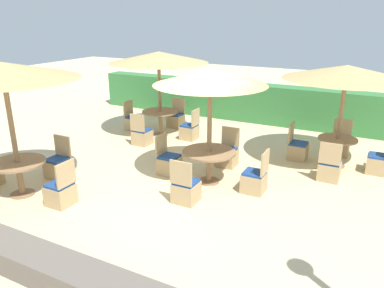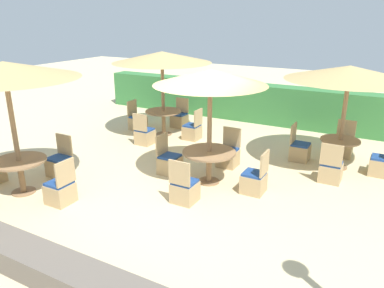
{
  "view_description": "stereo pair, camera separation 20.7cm",
  "coord_description": "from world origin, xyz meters",
  "px_view_note": "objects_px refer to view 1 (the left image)",
  "views": [
    {
      "loc": [
        3.49,
        -6.13,
        3.53
      ],
      "look_at": [
        0.0,
        0.6,
        0.9
      ],
      "focal_mm": 35.0,
      "sensor_mm": 36.0,
      "label": 1
    },
    {
      "loc": [
        3.67,
        -6.03,
        3.53
      ],
      "look_at": [
        0.0,
        0.6,
        0.9
      ],
      "focal_mm": 35.0,
      "sensor_mm": 36.0,
      "label": 2
    }
  ],
  "objects_px": {
    "patio_chair_back_right_south": "(329,169)",
    "patio_chair_back_right_west": "(297,149)",
    "patio_chair_center_south": "(186,190)",
    "patio_chair_front_left_north": "(58,166)",
    "patio_chair_back_left_west": "(134,122)",
    "parasol_center": "(210,78)",
    "round_table_center": "(209,157)",
    "patio_chair_back_right_north": "(340,145)",
    "patio_chair_back_left_north": "(176,119)",
    "patio_chair_center_west": "(169,163)",
    "patio_chair_front_left_east": "(61,192)",
    "patio_chair_center_east": "(255,180)",
    "parasol_back_right": "(347,73)",
    "patio_chair_center_north": "(227,155)",
    "patio_chair_back_left_east": "(190,131)",
    "patio_chair_back_left_south": "(142,136)",
    "patio_chair_back_right_east": "(378,163)",
    "parasol_front_left": "(2,71)",
    "parasol_back_left": "(159,57)",
    "round_table_back_right": "(337,145)",
    "round_table_back_left": "(160,116)",
    "round_table_front_left": "(19,169)"
  },
  "relations": [
    {
      "from": "round_table_front_left",
      "to": "parasol_center",
      "type": "bearing_deg",
      "value": 36.51
    },
    {
      "from": "patio_chair_center_north",
      "to": "patio_chair_back_left_east",
      "type": "height_order",
      "value": "same"
    },
    {
      "from": "round_table_back_right",
      "to": "parasol_back_right",
      "type": "bearing_deg",
      "value": 0.0
    },
    {
      "from": "patio_chair_center_north",
      "to": "patio_chair_back_right_east",
      "type": "relative_size",
      "value": 1.0
    },
    {
      "from": "patio_chair_center_east",
      "to": "parasol_front_left",
      "type": "distance_m",
      "value": 5.33
    },
    {
      "from": "patio_chair_center_west",
      "to": "patio_chair_back_left_north",
      "type": "distance_m",
      "value": 3.88
    },
    {
      "from": "parasol_front_left",
      "to": "parasol_back_left",
      "type": "height_order",
      "value": "parasol_front_left"
    },
    {
      "from": "patio_chair_front_left_east",
      "to": "patio_chair_front_left_north",
      "type": "bearing_deg",
      "value": 47.95
    },
    {
      "from": "patio_chair_back_right_south",
      "to": "patio_chair_front_left_north",
      "type": "xyz_separation_m",
      "value": [
        -5.53,
        -2.65,
        0.0
      ]
    },
    {
      "from": "parasol_back_left",
      "to": "round_table_front_left",
      "type": "bearing_deg",
      "value": -94.5
    },
    {
      "from": "patio_chair_center_east",
      "to": "patio_chair_center_west",
      "type": "relative_size",
      "value": 1.0
    },
    {
      "from": "round_table_center",
      "to": "patio_chair_back_right_east",
      "type": "height_order",
      "value": "patio_chair_back_right_east"
    },
    {
      "from": "patio_chair_front_left_north",
      "to": "patio_chair_back_left_west",
      "type": "height_order",
      "value": "same"
    },
    {
      "from": "patio_chair_center_south",
      "to": "patio_chair_front_left_north",
      "type": "distance_m",
      "value": 3.18
    },
    {
      "from": "parasol_back_right",
      "to": "parasol_front_left",
      "type": "height_order",
      "value": "parasol_front_left"
    },
    {
      "from": "patio_chair_back_right_east",
      "to": "parasol_back_left",
      "type": "bearing_deg",
      "value": 88.17
    },
    {
      "from": "parasol_center",
      "to": "round_table_center",
      "type": "xyz_separation_m",
      "value": [
        0.0,
        0.0,
        -1.73
      ]
    },
    {
      "from": "patio_chair_back_right_north",
      "to": "patio_chair_back_left_north",
      "type": "distance_m",
      "value": 5.17
    },
    {
      "from": "patio_chair_back_right_north",
      "to": "patio_chair_front_left_east",
      "type": "bearing_deg",
      "value": 50.67
    },
    {
      "from": "patio_chair_center_south",
      "to": "round_table_back_left",
      "type": "height_order",
      "value": "patio_chair_center_south"
    },
    {
      "from": "patio_chair_back_right_north",
      "to": "patio_chair_back_left_south",
      "type": "xyz_separation_m",
      "value": [
        -5.12,
        -1.74,
        0.0
      ]
    },
    {
      "from": "patio_chair_back_left_east",
      "to": "round_table_back_right",
      "type": "bearing_deg",
      "value": -92.91
    },
    {
      "from": "parasol_back_left",
      "to": "patio_chair_back_left_north",
      "type": "bearing_deg",
      "value": 91.19
    },
    {
      "from": "patio_chair_back_right_east",
      "to": "patio_chair_back_left_east",
      "type": "relative_size",
      "value": 1.0
    },
    {
      "from": "patio_chair_back_right_west",
      "to": "patio_chair_front_left_north",
      "type": "height_order",
      "value": "same"
    },
    {
      "from": "patio_chair_center_west",
      "to": "parasol_back_right",
      "type": "distance_m",
      "value": 4.56
    },
    {
      "from": "patio_chair_back_right_east",
      "to": "patio_chair_back_left_east",
      "type": "height_order",
      "value": "same"
    },
    {
      "from": "patio_chair_front_left_north",
      "to": "patio_chair_back_right_west",
      "type": "bearing_deg",
      "value": -141.73
    },
    {
      "from": "patio_chair_back_right_east",
      "to": "patio_chair_back_left_north",
      "type": "height_order",
      "value": "same"
    },
    {
      "from": "patio_chair_center_south",
      "to": "patio_chair_back_right_south",
      "type": "height_order",
      "value": "same"
    },
    {
      "from": "round_table_back_left",
      "to": "patio_chair_center_south",
      "type": "bearing_deg",
      "value": -51.75
    },
    {
      "from": "round_table_front_left",
      "to": "patio_chair_back_left_west",
      "type": "relative_size",
      "value": 1.16
    },
    {
      "from": "patio_chair_center_north",
      "to": "patio_chair_back_left_north",
      "type": "relative_size",
      "value": 1.0
    },
    {
      "from": "patio_chair_center_south",
      "to": "patio_chair_back_right_south",
      "type": "bearing_deg",
      "value": 45.55
    },
    {
      "from": "parasol_back_right",
      "to": "patio_chair_front_left_east",
      "type": "distance_m",
      "value": 6.69
    },
    {
      "from": "patio_chair_back_left_east",
      "to": "patio_chair_back_left_south",
      "type": "bearing_deg",
      "value": 136.87
    },
    {
      "from": "round_table_center",
      "to": "round_table_front_left",
      "type": "relative_size",
      "value": 1.08
    },
    {
      "from": "round_table_front_left",
      "to": "patio_chair_front_left_east",
      "type": "height_order",
      "value": "patio_chair_front_left_east"
    },
    {
      "from": "patio_chair_center_west",
      "to": "patio_chair_front_left_north",
      "type": "distance_m",
      "value": 2.52
    },
    {
      "from": "round_table_back_right",
      "to": "patio_chair_back_left_south",
      "type": "xyz_separation_m",
      "value": [
        -5.13,
        -0.84,
        -0.27
      ]
    },
    {
      "from": "round_table_back_right",
      "to": "patio_chair_front_left_east",
      "type": "relative_size",
      "value": 0.98
    },
    {
      "from": "patio_chair_center_south",
      "to": "patio_chair_back_right_east",
      "type": "relative_size",
      "value": 1.0
    },
    {
      "from": "parasol_back_left",
      "to": "round_table_back_left",
      "type": "xyz_separation_m",
      "value": [
        0.0,
        -0.0,
        -1.75
      ]
    },
    {
      "from": "patio_chair_front_left_east",
      "to": "patio_chair_center_east",
      "type": "bearing_deg",
      "value": -54.27
    },
    {
      "from": "patio_chair_back_right_south",
      "to": "patio_chair_back_right_west",
      "type": "height_order",
      "value": "same"
    },
    {
      "from": "patio_chair_front_left_north",
      "to": "patio_chair_back_left_south",
      "type": "bearing_deg",
      "value": -98.52
    },
    {
      "from": "patio_chair_center_west",
      "to": "patio_chair_center_south",
      "type": "relative_size",
      "value": 1.0
    },
    {
      "from": "parasol_center",
      "to": "patio_chair_back_right_west",
      "type": "height_order",
      "value": "parasol_center"
    },
    {
      "from": "patio_chair_back_right_south",
      "to": "round_table_front_left",
      "type": "height_order",
      "value": "patio_chair_back_right_south"
    },
    {
      "from": "patio_chair_back_right_south",
      "to": "patio_chair_back_left_east",
      "type": "relative_size",
      "value": 1.0
    }
  ]
}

